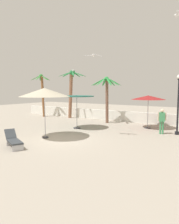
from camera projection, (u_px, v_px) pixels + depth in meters
name	position (u px, v px, depth m)	size (l,w,h in m)	color
ground_plane	(61.00, 139.00, 13.23)	(56.00, 56.00, 0.00)	#9E9384
boundary_wall	(123.00, 116.00, 20.54)	(25.20, 0.30, 0.96)	silver
patio_umbrella_0	(44.00, 92.00, 13.32)	(3.09, 3.09, 3.15)	#333338
patio_umbrella_1	(77.00, 98.00, 16.64)	(2.64, 2.64, 2.63)	#333338
patio_umbrella_2	(148.00, 98.00, 16.69)	(2.61, 2.61, 2.62)	#333338
palm_tree_1	(42.00, 90.00, 23.83)	(2.34, 2.38, 4.68)	brown
palm_tree_2	(107.00, 92.00, 19.37)	(2.77, 2.78, 4.15)	brown
palm_tree_3	(71.00, 88.00, 22.64)	(2.88, 2.88, 5.02)	brown
lamp_post_0	(178.00, 102.00, 14.40)	(0.31, 0.31, 4.00)	black
lounge_chair_0	(13.00, 140.00, 11.45)	(1.95, 1.27, 0.84)	#B7B7BC
guest_2	(162.00, 119.00, 14.69)	(0.53, 0.36, 1.72)	#3F8C59
seagull_0	(73.00, 71.00, 20.01)	(0.79, 0.81, 0.16)	white
seagull_1	(93.00, 56.00, 13.18)	(1.16, 0.51, 0.19)	white
seagull_2	(178.00, 15.00, 11.39)	(0.45, 1.08, 0.14)	white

